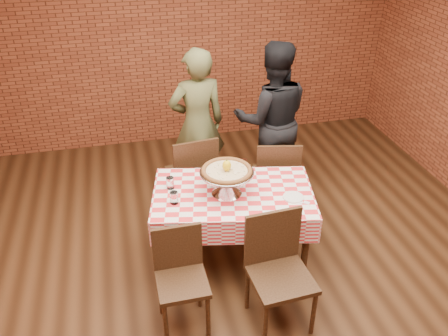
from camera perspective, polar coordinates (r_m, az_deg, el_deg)
The scene contains 19 objects.
ground at distance 4.27m, azimuth 2.30°, elevation -14.36°, with size 6.00×6.00×0.00m, color black.
back_wall at distance 6.15m, azimuth -5.11°, elevation 15.91°, with size 5.50×5.50×0.00m, color brown.
table at distance 4.31m, azimuth 1.05°, elevation -7.18°, with size 1.36×0.82×0.75m, color #452D1A.
tablecloth at distance 4.15m, azimuth 1.09°, elevation -4.29°, with size 1.40×0.85×0.24m, color red, non-canonical shape.
pizza_stand at distance 4.02m, azimuth 0.33°, elevation -1.75°, with size 0.47×0.47×0.21m, color silver, non-canonical shape.
pizza at distance 3.96m, azimuth 0.33°, elevation -0.39°, with size 0.43×0.43×0.03m, color beige.
lemon at distance 3.93m, azimuth 0.34°, elevation 0.28°, with size 0.07×0.07×0.10m, color yellow.
water_glass_left at distance 3.94m, azimuth -6.06°, elevation -3.58°, with size 0.07×0.07×0.11m, color white.
water_glass_right at distance 4.14m, azimuth -6.52°, elevation -1.80°, with size 0.07×0.07×0.11m, color white.
side_plate at distance 4.05m, azimuth 8.36°, elevation -3.51°, with size 0.18×0.18×0.01m, color white.
sweetener_packet_a at distance 4.00m, azimuth 9.16°, elevation -4.13°, with size 0.05×0.04×0.01m, color white.
sweetener_packet_b at distance 4.01m, azimuth 9.94°, elevation -4.15°, with size 0.05×0.04×0.01m, color white.
condiment_caddy at distance 4.30m, azimuth 2.07°, elevation 0.07°, with size 0.10×0.08×0.15m, color silver.
chair_near_left at distance 3.70m, azimuth -5.05°, elevation -13.90°, with size 0.38×0.38×0.86m, color #452D1A, non-canonical shape.
chair_near_right at distance 3.72m, azimuth 6.94°, elevation -12.92°, with size 0.46×0.46×0.94m, color #452D1A, non-canonical shape.
chair_far_left at distance 4.92m, azimuth -4.00°, elevation -0.59°, with size 0.46×0.46×0.94m, color #452D1A, non-canonical shape.
chair_far_right at distance 4.91m, azimuth 6.18°, elevation -0.96°, with size 0.43×0.43×0.91m, color #452D1A, non-canonical shape.
diner_olive at distance 5.09m, azimuth -3.24°, elevation 5.31°, with size 0.61×0.40×1.67m, color brown.
diner_black at distance 5.16m, azimuth 5.78°, elevation 5.86°, with size 0.84×0.65×1.72m, color black.
Camera 1 is at (-0.85, -2.88, 3.04)m, focal length 37.86 mm.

